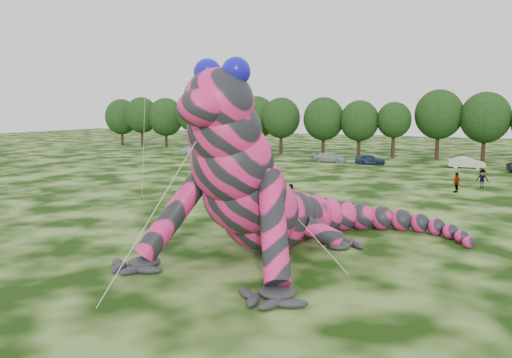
{
  "coord_description": "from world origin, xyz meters",
  "views": [
    {
      "loc": [
        16.36,
        -21.07,
        7.87
      ],
      "look_at": [
        4.45,
        2.89,
        4.0
      ],
      "focal_mm": 35.0,
      "sensor_mm": 36.0,
      "label": 1
    }
  ],
  "objects": [
    {
      "name": "tree_11",
      "position": [
        13.79,
        58.2,
        5.03
      ],
      "size": [
        7.01,
        6.31,
        10.07
      ],
      "primitive_type": null,
      "color": "black",
      "rests_on": "ground"
    },
    {
      "name": "ground",
      "position": [
        0.0,
        0.0,
        0.0
      ],
      "size": [
        240.0,
        240.0,
        0.0
      ],
      "primitive_type": "plane",
      "color": "#16330A",
      "rests_on": "ground"
    },
    {
      "name": "flying_kite",
      "position": [
        -7.95,
        9.73,
        15.28
      ],
      "size": [
        3.96,
        3.2,
        17.35
      ],
      "color": "red",
      "rests_on": "ground"
    },
    {
      "name": "tree_7",
      "position": [
        -10.08,
        56.8,
        4.74
      ],
      "size": [
        6.68,
        6.01,
        9.48
      ],
      "primitive_type": null,
      "color": "black",
      "rests_on": "ground"
    },
    {
      "name": "car_1",
      "position": [
        -21.22,
        46.95,
        0.75
      ],
      "size": [
        4.55,
        1.6,
        1.5
      ],
      "primitive_type": "imported",
      "rotation": [
        0.0,
        0.0,
        1.57
      ],
      "color": "black",
      "rests_on": "ground"
    },
    {
      "name": "tree_10",
      "position": [
        7.4,
        58.58,
        5.25
      ],
      "size": [
        7.09,
        6.38,
        10.5
      ],
      "primitive_type": null,
      "color": "black",
      "rests_on": "ground"
    },
    {
      "name": "tree_9",
      "position": [
        1.06,
        57.35,
        4.34
      ],
      "size": [
        5.27,
        4.74,
        8.68
      ],
      "primitive_type": null,
      "color": "black",
      "rests_on": "ground"
    },
    {
      "name": "tree_4",
      "position": [
        -29.64,
        58.71,
        4.53
      ],
      "size": [
        6.22,
        5.6,
        9.06
      ],
      "primitive_type": null,
      "color": "black",
      "rests_on": "ground"
    },
    {
      "name": "spectator_5",
      "position": [
        0.8,
        16.71,
        0.79
      ],
      "size": [
        0.71,
        1.52,
        1.57
      ],
      "primitive_type": "imported",
      "rotation": [
        0.0,
        0.0,
        4.89
      ],
      "color": "gray",
      "rests_on": "ground"
    },
    {
      "name": "tree_6",
      "position": [
        -17.56,
        56.68,
        4.75
      ],
      "size": [
        6.52,
        5.86,
        9.49
      ],
      "primitive_type": null,
      "color": "black",
      "rests_on": "ground"
    },
    {
      "name": "car_4",
      "position": [
        0.01,
        47.21,
        0.7
      ],
      "size": [
        4.36,
        2.45,
        1.4
      ],
      "primitive_type": "imported",
      "rotation": [
        0.0,
        0.0,
        1.77
      ],
      "color": "#192C4E",
      "rests_on": "ground"
    },
    {
      "name": "spectator_1",
      "position": [
        -6.51,
        24.47,
        0.86
      ],
      "size": [
        0.76,
        0.92,
        1.72
      ],
      "primitive_type": "imported",
      "rotation": [
        0.0,
        0.0,
        4.85
      ],
      "color": "gray",
      "rests_on": "ground"
    },
    {
      "name": "spectator_4",
      "position": [
        -16.58,
        32.28,
        0.8
      ],
      "size": [
        0.85,
        0.94,
        1.6
      ],
      "primitive_type": "imported",
      "rotation": [
        0.0,
        0.0,
        1.01
      ],
      "color": "gray",
      "rests_on": "ground"
    },
    {
      "name": "tree_1",
      "position": [
        -48.36,
        58.05,
        4.9
      ],
      "size": [
        6.74,
        6.07,
        9.81
      ],
      "primitive_type": null,
      "color": "black",
      "rests_on": "ground"
    },
    {
      "name": "spectator_3",
      "position": [
        12.7,
        28.09,
        0.94
      ],
      "size": [
        0.83,
        1.19,
        1.88
      ],
      "primitive_type": "imported",
      "rotation": [
        0.0,
        0.0,
        4.34
      ],
      "color": "gray",
      "rests_on": "ground"
    },
    {
      "name": "tree_2",
      "position": [
        -43.02,
        58.76,
        4.82
      ],
      "size": [
        7.04,
        6.34,
        9.64
      ],
      "primitive_type": null,
      "color": "black",
      "rests_on": "ground"
    },
    {
      "name": "tree_0",
      "position": [
        -54.56,
        59.23,
        4.75
      ],
      "size": [
        6.91,
        6.22,
        9.51
      ],
      "primitive_type": null,
      "color": "black",
      "rests_on": "ground"
    },
    {
      "name": "car_3",
      "position": [
        -5.85,
        47.46,
        0.69
      ],
      "size": [
        4.8,
        2.09,
        1.37
      ],
      "primitive_type": "imported",
      "rotation": [
        0.0,
        0.0,
        1.54
      ],
      "color": "#A2A7AC",
      "rests_on": "ground"
    },
    {
      "name": "tree_8",
      "position": [
        -4.22,
        56.99,
        4.47
      ],
      "size": [
        6.14,
        5.53,
        8.94
      ],
      "primitive_type": null,
      "color": "black",
      "rests_on": "ground"
    },
    {
      "name": "tree_5",
      "position": [
        -23.12,
        58.44,
        4.9
      ],
      "size": [
        7.16,
        6.44,
        9.8
      ],
      "primitive_type": null,
      "color": "black",
      "rests_on": "ground"
    },
    {
      "name": "spectator_0",
      "position": [
        -11.01,
        22.09,
        0.85
      ],
      "size": [
        0.66,
        0.47,
        1.69
      ],
      "primitive_type": "imported",
      "rotation": [
        0.0,
        0.0,
        0.11
      ],
      "color": "gray",
      "rests_on": "ground"
    },
    {
      "name": "spectator_2",
      "position": [
        14.72,
        31.87,
        0.93
      ],
      "size": [
        1.32,
        0.92,
        1.86
      ],
      "primitive_type": "imported",
      "rotation": [
        0.0,
        0.0,
        0.21
      ],
      "color": "gray",
      "rests_on": "ground"
    },
    {
      "name": "tree_3",
      "position": [
        -35.72,
        57.07,
        4.72
      ],
      "size": [
        5.81,
        5.23,
        9.44
      ],
      "primitive_type": null,
      "color": "black",
      "rests_on": "ground"
    },
    {
      "name": "car_0",
      "position": [
        -31.14,
        49.92,
        0.65
      ],
      "size": [
        3.95,
        1.85,
        1.31
      ],
      "primitive_type": "imported",
      "rotation": [
        0.0,
        0.0,
        1.65
      ],
      "color": "silver",
      "rests_on": "ground"
    },
    {
      "name": "car_2",
      "position": [
        -17.26,
        47.44,
        0.64
      ],
      "size": [
        4.76,
        2.42,
        1.29
      ],
      "primitive_type": "imported",
      "rotation": [
        0.0,
        0.0,
        1.51
      ],
      "color": "maroon",
      "rests_on": "ground"
    },
    {
      "name": "car_5",
      "position": [
        12.2,
        48.66,
        0.74
      ],
      "size": [
        4.74,
        2.41,
        1.49
      ],
      "primitive_type": "imported",
      "rotation": [
        0.0,
        0.0,
        1.76
      ],
      "color": "beige",
      "rests_on": "ground"
    },
    {
      "name": "inflatable_gecko",
      "position": [
        5.08,
        3.89,
        5.07
      ],
      "size": [
        19.01,
        21.88,
        10.14
      ],
      "primitive_type": null,
      "rotation": [
        0.0,
        0.0,
        -0.1
      ],
      "color": "#E32270",
      "rests_on": "ground"
    }
  ]
}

